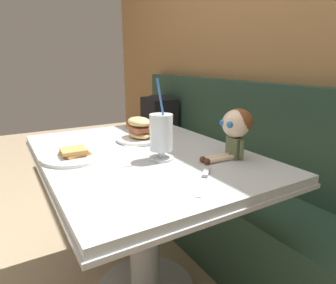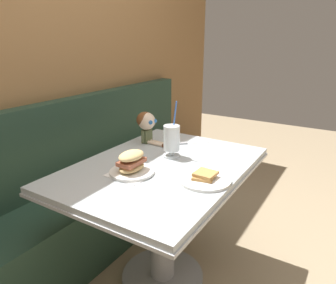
# 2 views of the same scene
# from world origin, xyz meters

# --- Properties ---
(wood_panel_wall) EXTENTS (4.40, 0.08, 2.40)m
(wood_panel_wall) POSITION_xyz_m (0.00, 1.05, 1.20)
(wood_panel_wall) COLOR olive
(wood_panel_wall) RESTS_ON ground
(booth_bench) EXTENTS (2.60, 0.48, 1.00)m
(booth_bench) POSITION_xyz_m (0.00, 0.81, 0.33)
(booth_bench) COLOR #233D2D
(booth_bench) RESTS_ON ground
(diner_table) EXTENTS (1.11, 0.81, 0.74)m
(diner_table) POSITION_xyz_m (0.00, 0.18, 0.54)
(diner_table) COLOR #B2BCC1
(diner_table) RESTS_ON ground
(toast_plate) EXTENTS (0.25, 0.25, 0.04)m
(toast_plate) POSITION_xyz_m (-0.05, -0.09, 0.75)
(toast_plate) COLOR white
(toast_plate) RESTS_ON diner_table
(milkshake_glass) EXTENTS (0.10, 0.10, 0.32)m
(milkshake_glass) POSITION_xyz_m (0.13, 0.20, 0.84)
(milkshake_glass) COLOR silver
(milkshake_glass) RESTS_ON diner_table
(sandwich_plate) EXTENTS (0.22, 0.22, 0.12)m
(sandwich_plate) POSITION_xyz_m (-0.17, 0.25, 0.79)
(sandwich_plate) COLOR white
(sandwich_plate) RESTS_ON diner_table
(butter_knife) EXTENTS (0.18, 0.18, 0.01)m
(butter_knife) POSITION_xyz_m (0.37, 0.24, 0.74)
(butter_knife) COLOR silver
(butter_knife) RESTS_ON diner_table
(seated_doll) EXTENTS (0.12, 0.22, 0.20)m
(seated_doll) POSITION_xyz_m (0.26, 0.46, 0.87)
(seated_doll) COLOR #5B6642
(seated_doll) RESTS_ON diner_table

